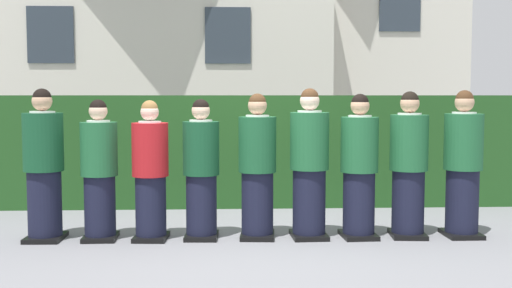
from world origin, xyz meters
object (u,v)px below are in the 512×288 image
at_px(student_front_row_0, 44,168).
at_px(student_front_row_6, 359,170).
at_px(student_front_row_7, 409,168).
at_px(student_front_row_3, 201,173).
at_px(student_front_row_1, 99,173).
at_px(student_front_row_8, 463,167).
at_px(student_front_row_5, 309,167).
at_px(student_front_row_4, 257,170).
at_px(student_in_red_blazer, 150,174).

bearing_deg(student_front_row_0, student_front_row_6, -0.51).
bearing_deg(student_front_row_6, student_front_row_7, 1.88).
relative_size(student_front_row_0, student_front_row_3, 1.07).
distance_m(student_front_row_1, student_front_row_8, 4.03).
distance_m(student_front_row_0, student_front_row_5, 2.91).
height_order(student_front_row_1, student_front_row_7, student_front_row_7).
height_order(student_front_row_0, student_front_row_7, student_front_row_0).
distance_m(student_front_row_6, student_front_row_8, 1.17).
relative_size(student_front_row_1, student_front_row_4, 0.96).
bearing_deg(student_front_row_6, student_front_row_0, 179.49).
bearing_deg(student_front_row_8, student_in_red_blazer, -179.96).
bearing_deg(student_front_row_0, student_in_red_blazer, -1.54).
bearing_deg(student_front_row_3, student_front_row_6, -1.12).
distance_m(student_in_red_blazer, student_front_row_6, 2.30).
distance_m(student_in_red_blazer, student_front_row_4, 1.17).
height_order(student_in_red_blazer, student_front_row_4, student_front_row_4).
bearing_deg(student_in_red_blazer, student_front_row_6, 0.01).
height_order(student_in_red_blazer, student_front_row_7, student_front_row_7).
bearing_deg(student_front_row_8, student_front_row_5, 179.41).
bearing_deg(student_front_row_6, student_front_row_3, 178.88).
bearing_deg(student_front_row_7, student_front_row_5, 179.94).
xyz_separation_m(student_front_row_1, student_front_row_5, (2.31, -0.00, 0.06)).
bearing_deg(student_front_row_6, student_front_row_8, 0.09).
bearing_deg(student_front_row_8, student_front_row_6, -179.91).
distance_m(student_front_row_4, student_front_row_5, 0.58).
xyz_separation_m(student_front_row_5, student_front_row_7, (1.11, -0.00, -0.02)).
xyz_separation_m(student_front_row_1, student_front_row_8, (4.03, -0.02, 0.05)).
xyz_separation_m(student_front_row_0, student_front_row_7, (4.02, -0.01, -0.02)).
bearing_deg(student_in_red_blazer, student_front_row_1, 177.44).
bearing_deg(student_front_row_7, student_front_row_1, 179.90).
height_order(student_front_row_6, student_front_row_7, student_front_row_7).
bearing_deg(student_front_row_4, student_front_row_5, -1.51).
relative_size(student_front_row_1, student_front_row_7, 0.95).
height_order(student_front_row_4, student_front_row_6, student_front_row_4).
bearing_deg(student_front_row_0, student_front_row_4, 0.10).
height_order(student_front_row_3, student_front_row_8, student_front_row_8).
bearing_deg(student_front_row_5, student_front_row_1, 179.88).
bearing_deg(student_front_row_3, student_front_row_0, -179.88).
bearing_deg(student_front_row_5, student_front_row_0, 179.78).
xyz_separation_m(student_in_red_blazer, student_front_row_8, (3.47, 0.00, 0.05)).
distance_m(student_front_row_1, student_front_row_6, 2.86).
xyz_separation_m(student_in_red_blazer, student_front_row_4, (1.17, 0.04, 0.04)).
relative_size(student_in_red_blazer, student_front_row_4, 0.95).
bearing_deg(student_in_red_blazer, student_front_row_4, 1.72).
height_order(student_front_row_0, student_front_row_5, student_front_row_5).
height_order(student_front_row_0, student_front_row_6, student_front_row_0).
relative_size(student_front_row_5, student_front_row_6, 1.04).
distance_m(student_front_row_1, student_front_row_3, 1.11).
xyz_separation_m(student_front_row_4, student_front_row_7, (1.69, -0.02, 0.01)).
relative_size(student_in_red_blazer, student_front_row_5, 0.92).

